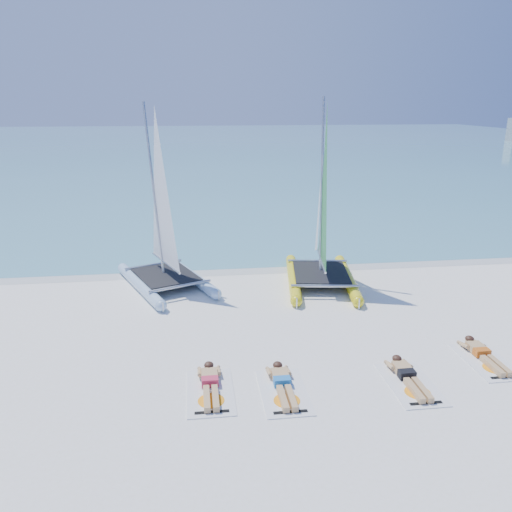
# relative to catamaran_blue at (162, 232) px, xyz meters

# --- Properties ---
(ground) EXTENTS (140.00, 140.00, 0.00)m
(ground) POSITION_rel_catamaran_blue_xyz_m (3.29, -4.17, -1.85)
(ground) COLOR white
(ground) RESTS_ON ground
(sea) EXTENTS (140.00, 115.00, 0.01)m
(sea) POSITION_rel_catamaran_blue_xyz_m (3.29, 58.83, -1.84)
(sea) COLOR #75ADC3
(sea) RESTS_ON ground
(wet_sand_strip) EXTENTS (140.00, 1.40, 0.01)m
(wet_sand_strip) POSITION_rel_catamaran_blue_xyz_m (3.29, 1.33, -1.85)
(wet_sand_strip) COLOR silver
(wet_sand_strip) RESTS_ON ground
(catamaran_blue) EXTENTS (3.77, 5.03, 6.20)m
(catamaran_blue) POSITION_rel_catamaran_blue_xyz_m (0.00, 0.00, 0.00)
(catamaran_blue) COLOR #ACCFE2
(catamaran_blue) RESTS_ON ground
(catamaran_yellow) EXTENTS (2.91, 5.12, 6.37)m
(catamaran_yellow) POSITION_rel_catamaran_blue_xyz_m (5.36, -0.09, 0.16)
(catamaran_yellow) COLOR #FCF21A
(catamaran_yellow) RESTS_ON ground
(towel_a) EXTENTS (1.00, 1.85, 0.02)m
(towel_a) POSITION_rel_catamaran_blue_xyz_m (1.27, -6.83, -1.84)
(towel_a) COLOR white
(towel_a) RESTS_ON ground
(sunbather_a) EXTENTS (0.37, 1.73, 0.26)m
(sunbather_a) POSITION_rel_catamaran_blue_xyz_m (1.27, -6.64, -1.73)
(sunbather_a) COLOR tan
(sunbather_a) RESTS_ON towel_a
(towel_b) EXTENTS (1.00, 1.85, 0.02)m
(towel_b) POSITION_rel_catamaran_blue_xyz_m (2.84, -7.03, -1.84)
(towel_b) COLOR white
(towel_b) RESTS_ON ground
(sunbather_b) EXTENTS (0.37, 1.73, 0.26)m
(sunbather_b) POSITION_rel_catamaran_blue_xyz_m (2.84, -6.84, -1.73)
(sunbather_b) COLOR tan
(sunbather_b) RESTS_ON towel_b
(towel_c) EXTENTS (1.00, 1.85, 0.02)m
(towel_c) POSITION_rel_catamaran_blue_xyz_m (5.67, -7.08, -1.84)
(towel_c) COLOR white
(towel_c) RESTS_ON ground
(sunbather_c) EXTENTS (0.37, 1.73, 0.26)m
(sunbather_c) POSITION_rel_catamaran_blue_xyz_m (5.67, -6.89, -1.73)
(sunbather_c) COLOR tan
(sunbather_c) RESTS_ON towel_c
(towel_d) EXTENTS (1.00, 1.85, 0.02)m
(towel_d) POSITION_rel_catamaran_blue_xyz_m (7.91, -6.34, -1.84)
(towel_d) COLOR white
(towel_d) RESTS_ON ground
(sunbather_d) EXTENTS (0.37, 1.73, 0.26)m
(sunbather_d) POSITION_rel_catamaran_blue_xyz_m (7.91, -6.15, -1.73)
(sunbather_d) COLOR tan
(sunbather_d) RESTS_ON towel_d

